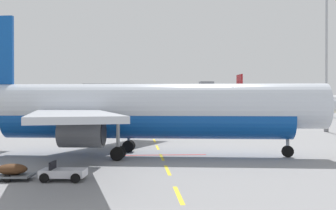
{
  "coord_description": "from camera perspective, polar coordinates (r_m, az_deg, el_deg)",
  "views": [
    {
      "loc": [
        15.93,
        -13.18,
        4.7
      ],
      "look_at": [
        18.94,
        25.95,
        4.34
      ],
      "focal_mm": 43.15,
      "sensor_mm": 36.0,
      "label": 1
    }
  ],
  "objects": [
    {
      "name": "airliner_far_center",
      "position": [
        103.26,
        8.22,
        -0.16
      ],
      "size": [
        30.45,
        30.57,
        10.73
      ],
      "color": "silver",
      "rests_on": "ground"
    },
    {
      "name": "ground",
      "position": [
        58.56,
        19.94,
        -4.11
      ],
      "size": [
        400.0,
        400.0,
        0.0
      ],
      "primitive_type": "plane",
      "color": "gray"
    },
    {
      "name": "baggage_train",
      "position": [
        26.04,
        -21.09,
        -8.75
      ],
      "size": [
        8.71,
        2.51,
        1.14
      ],
      "color": "silver",
      "rests_on": "ground"
    },
    {
      "name": "airliner_foreground",
      "position": [
        34.73,
        -3.97,
        -0.72
      ],
      "size": [
        34.79,
        34.27,
        12.2
      ],
      "color": "silver",
      "rests_on": "ground"
    },
    {
      "name": "apron_paint_markings",
      "position": [
        51.21,
        -2.07,
        -4.74
      ],
      "size": [
        8.0,
        96.19,
        0.01
      ],
      "color": "yellow",
      "rests_on": "ground"
    },
    {
      "name": "apron_light_mast_far",
      "position": [
        67.85,
        21.49,
        10.85
      ],
      "size": [
        1.8,
        1.8,
        27.51
      ],
      "color": "slate",
      "rests_on": "ground"
    },
    {
      "name": "terminal_satellite",
      "position": [
        177.43,
        1.59,
        0.92
      ],
      "size": [
        80.78,
        24.51,
        13.45
      ],
      "color": "gray",
      "rests_on": "ground"
    }
  ]
}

